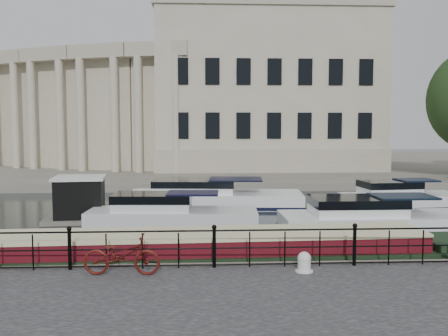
% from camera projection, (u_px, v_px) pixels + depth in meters
% --- Properties ---
extents(ground_plane, '(160.00, 160.00, 0.00)m').
position_uv_depth(ground_plane, '(212.00, 264.00, 16.31)').
color(ground_plane, black).
rests_on(ground_plane, ground).
extents(far_bank, '(120.00, 42.00, 0.55)m').
position_uv_depth(far_bank, '(202.00, 164.00, 55.10)').
color(far_bank, '#6B665B').
rests_on(far_bank, ground_plane).
extents(railing, '(24.14, 0.14, 1.22)m').
position_uv_depth(railing, '(214.00, 245.00, 13.97)').
color(railing, black).
rests_on(railing, near_quay).
extents(civic_building, '(53.55, 31.84, 16.85)m').
position_uv_depth(civic_building, '(192.00, 101.00, 50.20)').
color(civic_building, '#ADA38C').
rests_on(civic_building, far_bank).
extents(bicycle, '(2.09, 0.83, 1.08)m').
position_uv_depth(bicycle, '(122.00, 255.00, 13.28)').
color(bicycle, '#4A120D').
rests_on(bicycle, near_quay).
extents(mooring_bollard, '(0.49, 0.49, 0.55)m').
position_uv_depth(mooring_bollard, '(304.00, 262.00, 13.60)').
color(mooring_bollard, silver).
rests_on(mooring_bollard, near_quay).
extents(narrowboat, '(17.19, 2.95, 1.62)m').
position_uv_depth(narrowboat, '(209.00, 258.00, 15.72)').
color(narrowboat, black).
rests_on(narrowboat, ground_plane).
extents(harbour_hut, '(3.52, 3.03, 2.20)m').
position_uv_depth(harbour_hut, '(80.00, 200.00, 23.91)').
color(harbour_hut, '#6B665B').
rests_on(harbour_hut, ground_plane).
extents(cabin_cruisers, '(19.60, 10.70, 1.99)m').
position_uv_depth(cabin_cruisers, '(277.00, 209.00, 24.99)').
color(cabin_cruisers, silver).
rests_on(cabin_cruisers, ground_plane).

